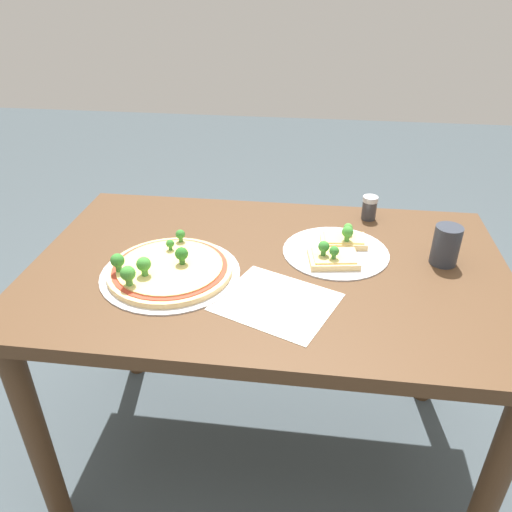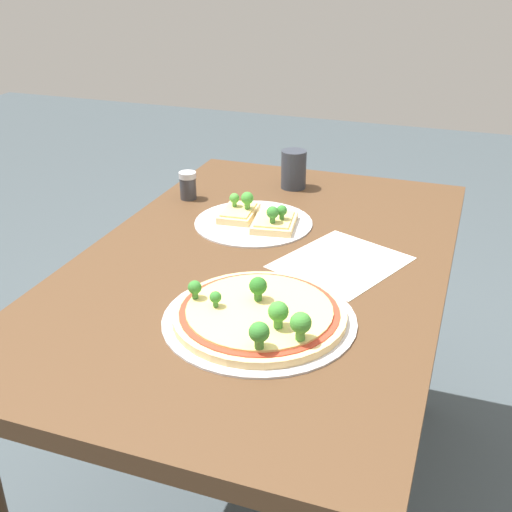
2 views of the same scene
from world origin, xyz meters
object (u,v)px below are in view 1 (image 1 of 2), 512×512
(pizza_tray_slice, at_px, (337,250))
(drinking_cup, at_px, (446,245))
(pizza_tray_whole, at_px, (168,269))
(condiment_shaker, at_px, (369,208))
(dining_table, at_px, (268,297))

(pizza_tray_slice, relative_size, drinking_cup, 2.72)
(pizza_tray_whole, distance_m, pizza_tray_slice, 0.44)
(pizza_tray_slice, bearing_deg, condiment_shaker, -113.23)
(dining_table, relative_size, pizza_tray_slice, 4.31)
(dining_table, relative_size, condiment_shaker, 16.81)
(pizza_tray_whole, xyz_separation_m, drinking_cup, (-0.67, -0.14, 0.04))
(pizza_tray_whole, height_order, pizza_tray_slice, pizza_tray_whole)
(dining_table, bearing_deg, drinking_cup, -171.58)
(pizza_tray_slice, distance_m, condiment_shaker, 0.24)
(drinking_cup, bearing_deg, condiment_shaker, -53.42)
(dining_table, bearing_deg, pizza_tray_slice, -156.18)
(pizza_tray_slice, bearing_deg, dining_table, 23.82)
(pizza_tray_whole, bearing_deg, pizza_tray_slice, -159.60)
(dining_table, height_order, condiment_shaker, condiment_shaker)
(drinking_cup, relative_size, condiment_shaker, 1.43)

